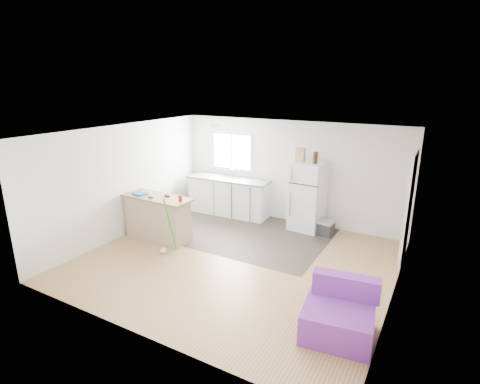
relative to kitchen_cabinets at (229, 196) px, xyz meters
The scene contains 19 objects.
room 2.72m from the kitchen_cabinets, 56.16° to the right, with size 5.51×5.01×2.41m.
vinyl_zone 1.27m from the kitchen_cabinets, 51.60° to the right, with size 4.05×2.50×0.00m, color #362D29.
window 1.12m from the kitchen_cabinets, 106.44° to the left, with size 1.18×0.06×0.98m.
interior_door 4.26m from the kitchen_cabinets, ahead, with size 0.11×0.92×2.10m.
ceiling_fixture 2.14m from the kitchen_cabinets, 75.17° to the right, with size 0.30×0.30×0.07m, color white.
kitchen_cabinets is the anchor object (origin of this frame).
peninsula 2.16m from the kitchen_cabinets, 103.37° to the right, with size 1.56×0.63×0.95m.
refrigerator 2.08m from the kitchen_cabinets, ahead, with size 0.74×0.71×1.56m.
cooler 2.53m from the kitchen_cabinets, ahead, with size 0.47×0.35×0.33m.
purple_seat 5.00m from the kitchen_cabinets, 42.00° to the right, with size 1.00×0.95×0.74m.
cleaner_jug 2.18m from the kitchen_cabinets, 86.92° to the right, with size 0.16×0.12×0.33m.
mop 2.60m from the kitchen_cabinets, 87.72° to the right, with size 0.19×0.33×1.17m.
red_cup 2.18m from the kitchen_cabinets, 86.26° to the right, with size 0.08×0.08×0.12m, color red.
blue_tray 2.40m from the kitchen_cabinets, 112.49° to the right, with size 0.30×0.22×0.04m, color blue.
tool_a 2.08m from the kitchen_cabinets, 98.38° to the right, with size 0.14×0.05×0.03m, color black.
tool_b 2.36m from the kitchen_cabinets, 103.06° to the right, with size 0.10×0.04×0.03m, color black.
cardboard_box 2.23m from the kitchen_cabinets, ahead, with size 0.20×0.10×0.30m, color tan.
bottle_left 2.52m from the kitchen_cabinets, ahead, with size 0.07×0.07×0.25m, color #351D09.
bottle_right 2.53m from the kitchen_cabinets, ahead, with size 0.07×0.07×0.25m, color #351D09.
Camera 1 is at (3.21, -5.54, 3.24)m, focal length 28.00 mm.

